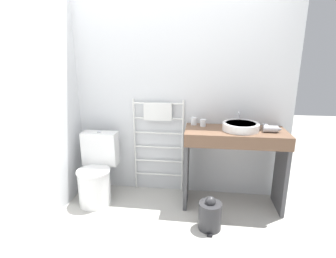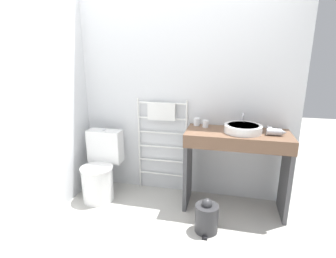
{
  "view_description": "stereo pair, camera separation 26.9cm",
  "coord_description": "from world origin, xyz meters",
  "px_view_note": "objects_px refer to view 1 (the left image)",
  "views": [
    {
      "loc": [
        0.29,
        -1.76,
        1.64
      ],
      "look_at": [
        -0.04,
        0.81,
        0.92
      ],
      "focal_mm": 28.0,
      "sensor_mm": 36.0,
      "label": 1
    },
    {
      "loc": [
        0.56,
        -1.71,
        1.64
      ],
      "look_at": [
        -0.04,
        0.81,
        0.92
      ],
      "focal_mm": 28.0,
      "sensor_mm": 36.0,
      "label": 2
    }
  ],
  "objects_px": {
    "sink_basin": "(241,126)",
    "towel_radiator": "(158,129)",
    "cup_near_edge": "(203,123)",
    "toilet": "(97,173)",
    "trash_bin": "(210,215)",
    "cup_near_wall": "(194,121)",
    "hair_dryer": "(271,129)"
  },
  "relations": [
    {
      "from": "toilet",
      "to": "hair_dryer",
      "type": "xyz_separation_m",
      "value": [
        1.89,
        0.07,
        0.58
      ]
    },
    {
      "from": "towel_radiator",
      "to": "cup_near_edge",
      "type": "bearing_deg",
      "value": -11.74
    },
    {
      "from": "sink_basin",
      "to": "trash_bin",
      "type": "distance_m",
      "value": 0.96
    },
    {
      "from": "sink_basin",
      "to": "towel_radiator",
      "type": "bearing_deg",
      "value": 166.1
    },
    {
      "from": "toilet",
      "to": "cup_near_edge",
      "type": "bearing_deg",
      "value": 9.8
    },
    {
      "from": "towel_radiator",
      "to": "cup_near_wall",
      "type": "xyz_separation_m",
      "value": [
        0.42,
        -0.06,
        0.12
      ]
    },
    {
      "from": "cup_near_wall",
      "to": "hair_dryer",
      "type": "bearing_deg",
      "value": -13.26
    },
    {
      "from": "toilet",
      "to": "trash_bin",
      "type": "relative_size",
      "value": 2.3
    },
    {
      "from": "towel_radiator",
      "to": "trash_bin",
      "type": "bearing_deg",
      "value": -48.04
    },
    {
      "from": "cup_near_wall",
      "to": "cup_near_edge",
      "type": "distance_m",
      "value": 0.12
    },
    {
      "from": "toilet",
      "to": "trash_bin",
      "type": "height_order",
      "value": "toilet"
    },
    {
      "from": "towel_radiator",
      "to": "cup_near_edge",
      "type": "xyz_separation_m",
      "value": [
        0.53,
        -0.11,
        0.12
      ]
    },
    {
      "from": "toilet",
      "to": "sink_basin",
      "type": "relative_size",
      "value": 2.1
    },
    {
      "from": "towel_radiator",
      "to": "sink_basin",
      "type": "bearing_deg",
      "value": -13.9
    },
    {
      "from": "cup_near_edge",
      "to": "trash_bin",
      "type": "xyz_separation_m",
      "value": [
        0.1,
        -0.58,
        -0.78
      ]
    },
    {
      "from": "towel_radiator",
      "to": "trash_bin",
      "type": "relative_size",
      "value": 3.35
    },
    {
      "from": "toilet",
      "to": "trash_bin",
      "type": "bearing_deg",
      "value": -16.14
    },
    {
      "from": "toilet",
      "to": "towel_radiator",
      "type": "xyz_separation_m",
      "value": [
        0.67,
        0.32,
        0.47
      ]
    },
    {
      "from": "cup_near_edge",
      "to": "trash_bin",
      "type": "bearing_deg",
      "value": -80.66
    },
    {
      "from": "toilet",
      "to": "hair_dryer",
      "type": "relative_size",
      "value": 4.27
    },
    {
      "from": "towel_radiator",
      "to": "hair_dryer",
      "type": "relative_size",
      "value": 6.21
    },
    {
      "from": "cup_near_wall",
      "to": "hair_dryer",
      "type": "relative_size",
      "value": 0.46
    },
    {
      "from": "cup_near_edge",
      "to": "toilet",
      "type": "bearing_deg",
      "value": -170.2
    },
    {
      "from": "trash_bin",
      "to": "towel_radiator",
      "type": "bearing_deg",
      "value": 131.96
    },
    {
      "from": "cup_near_edge",
      "to": "towel_radiator",
      "type": "bearing_deg",
      "value": 168.26
    },
    {
      "from": "cup_near_edge",
      "to": "trash_bin",
      "type": "height_order",
      "value": "cup_near_edge"
    },
    {
      "from": "toilet",
      "to": "towel_radiator",
      "type": "bearing_deg",
      "value": 25.16
    },
    {
      "from": "sink_basin",
      "to": "toilet",
      "type": "bearing_deg",
      "value": -176.8
    },
    {
      "from": "cup_near_wall",
      "to": "sink_basin",
      "type": "bearing_deg",
      "value": -18.73
    },
    {
      "from": "toilet",
      "to": "cup_near_wall",
      "type": "distance_m",
      "value": 1.27
    },
    {
      "from": "toilet",
      "to": "cup_near_wall",
      "type": "height_order",
      "value": "cup_near_wall"
    },
    {
      "from": "towel_radiator",
      "to": "trash_bin",
      "type": "distance_m",
      "value": 1.14
    }
  ]
}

